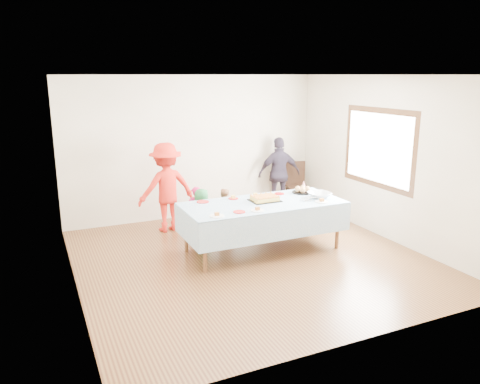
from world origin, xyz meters
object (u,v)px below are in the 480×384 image
object	(u,v)px
party_table	(263,206)
birthday_cake	(265,199)
adult_left	(166,187)
dining_chair	(296,182)

from	to	relation	value
party_table	birthday_cake	xyz separation A→B (m)	(0.07, 0.07, 0.09)
party_table	adult_left	xyz separation A→B (m)	(-1.09, 1.58, 0.06)
party_table	dining_chair	bearing A→B (deg)	47.61
dining_chair	adult_left	world-z (taller)	adult_left
dining_chair	adult_left	xyz separation A→B (m)	(-2.89, -0.40, 0.26)
party_table	dining_chair	size ratio (longest dim) A/B	2.64
party_table	dining_chair	distance (m)	2.68
adult_left	birthday_cake	bearing A→B (deg)	122.39
dining_chair	adult_left	distance (m)	2.93
dining_chair	birthday_cake	bearing A→B (deg)	-115.54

